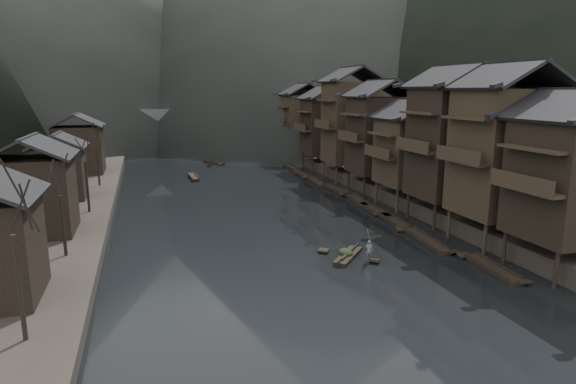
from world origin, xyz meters
name	(u,v)px	position (x,y,z in m)	size (l,w,h in m)	color
water	(303,258)	(0.00, 0.00, 0.00)	(300.00, 300.00, 0.00)	black
right_bank	(419,160)	(35.00, 40.00, 0.90)	(40.00, 200.00, 1.80)	#2D2823
stilt_houses	(387,122)	(17.28, 19.30, 9.05)	(9.00, 67.60, 16.43)	black
left_houses	(53,162)	(-20.50, 20.12, 5.66)	(8.10, 53.20, 8.73)	black
bare_trees	(76,168)	(-17.00, 9.00, 6.54)	(3.83, 44.22, 7.67)	black
moored_sampans	(332,188)	(12.06, 23.99, 0.20)	(2.84, 67.60, 0.47)	black
midriver_boats	(205,169)	(-2.01, 44.91, 0.20)	(7.30, 19.59, 0.45)	black
stone_bridge	(197,127)	(0.00, 72.00, 5.11)	(40.00, 6.00, 9.00)	#4C4C4F
hero_sampan	(348,255)	(3.43, -1.01, 0.20)	(3.87, 4.24, 0.43)	black
cargo_heap	(346,248)	(3.28, -0.84, 0.76)	(1.08, 1.42, 0.65)	black
boatman	(369,247)	(4.57, -2.30, 1.20)	(0.56, 0.37, 1.53)	slate
bamboo_pole	(372,217)	(4.77, -2.30, 3.52)	(0.06, 0.06, 3.82)	#8C7A51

